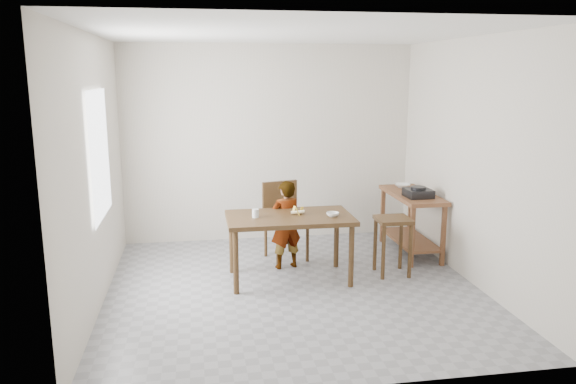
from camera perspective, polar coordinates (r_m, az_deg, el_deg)
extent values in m
cube|color=gray|center=(6.22, 0.61, -9.99)|extent=(4.00, 4.00, 0.04)
cube|color=white|center=(5.78, 0.67, 16.06)|extent=(4.00, 4.00, 0.04)
cube|color=beige|center=(7.83, -1.94, 4.95)|extent=(4.00, 0.04, 2.70)
cube|color=beige|center=(3.92, 5.79, -2.27)|extent=(4.00, 0.04, 2.70)
cube|color=beige|center=(5.85, -19.25, 1.88)|extent=(0.04, 4.00, 2.70)
cube|color=beige|center=(6.51, 18.46, 2.90)|extent=(0.04, 4.00, 2.70)
cube|color=white|center=(6.02, -18.56, 3.63)|extent=(0.02, 1.10, 1.30)
imported|color=white|center=(6.71, -0.25, -3.34)|extent=(0.44, 0.35, 1.07)
cylinder|color=silver|center=(6.19, -3.32, -2.17)|extent=(0.09, 0.09, 0.09)
imported|color=silver|center=(6.25, 4.55, -2.28)|extent=(0.15, 0.15, 0.05)
imported|color=silver|center=(7.69, 11.54, 0.63)|extent=(0.24, 0.24, 0.05)
cube|color=black|center=(7.14, 13.09, -0.11)|extent=(0.32, 0.32, 0.10)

